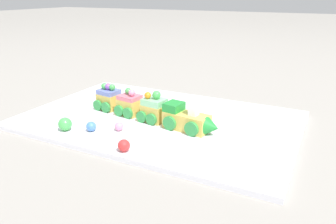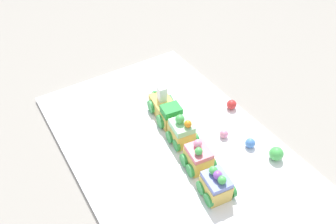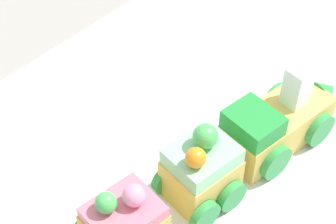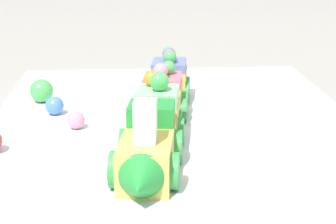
{
  "view_description": "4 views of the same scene",
  "coord_description": "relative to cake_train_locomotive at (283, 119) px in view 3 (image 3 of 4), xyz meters",
  "views": [
    {
      "loc": [
        0.38,
        -0.69,
        0.32
      ],
      "look_at": [
        0.02,
        0.0,
        0.03
      ],
      "focal_mm": 35.0,
      "sensor_mm": 36.0,
      "label": 1
    },
    {
      "loc": [
        -0.42,
        0.28,
        0.58
      ],
      "look_at": [
        0.04,
        -0.01,
        0.08
      ],
      "focal_mm": 35.0,
      "sensor_mm": 36.0,
      "label": 2
    },
    {
      "loc": [
        -0.23,
        -0.2,
        0.41
      ],
      "look_at": [
        0.02,
        0.03,
        0.06
      ],
      "focal_mm": 60.0,
      "sensor_mm": 36.0,
      "label": 3
    },
    {
      "loc": [
        0.58,
        -0.05,
        0.23
      ],
      "look_at": [
        -0.0,
        -0.01,
        0.04
      ],
      "focal_mm": 60.0,
      "sensor_mm": 36.0,
      "label": 4
    }
  ],
  "objects": [
    {
      "name": "cake_train_locomotive",
      "position": [
        0.0,
        0.0,
        0.0
      ],
      "size": [
        0.14,
        0.07,
        0.08
      ],
      "rotation": [
        0.0,
        0.0,
        -0.14
      ],
      "color": "#E0BC56",
      "rests_on": "display_board"
    },
    {
      "name": "display_board",
      "position": [
        -0.1,
        0.04,
        -0.03
      ],
      "size": [
        0.68,
        0.45,
        0.01
      ],
      "primitive_type": "cube",
      "color": "white",
      "rests_on": "ground_plane"
    },
    {
      "name": "cake_car_mint",
      "position": [
        -0.11,
        0.01,
        0.01
      ],
      "size": [
        0.07,
        0.07,
        0.08
      ],
      "rotation": [
        0.0,
        0.0,
        -0.14
      ],
      "color": "#E0BC56",
      "rests_on": "display_board"
    },
    {
      "name": "ground_plane",
      "position": [
        -0.1,
        0.04,
        -0.04
      ],
      "size": [
        10.0,
        10.0,
        0.0
      ],
      "primitive_type": "plane",
      "color": "gray"
    }
  ]
}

